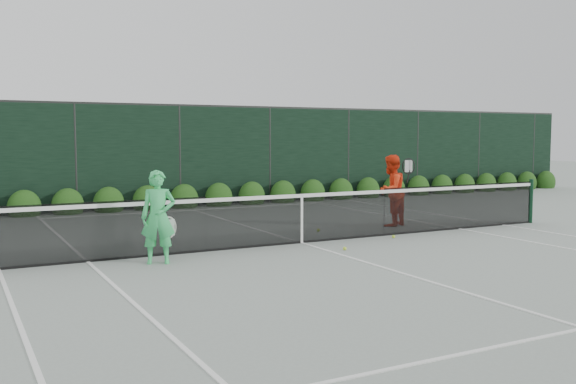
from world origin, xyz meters
TOP-DOWN VIEW (x-y plane):
  - ground at (0.00, 0.00)m, footprint 80.00×80.00m
  - tennis_net at (-0.02, 0.00)m, footprint 12.90×0.10m
  - player_woman at (-3.08, -0.65)m, footprint 0.68×0.54m
  - player_man at (3.03, 1.14)m, footprint 1.00×0.91m
  - court_lines at (0.00, 0.00)m, footprint 11.03×23.83m
  - windscreen_fence at (0.00, -2.71)m, footprint 32.00×21.07m
  - hedge_row at (-0.00, 7.15)m, footprint 31.66×0.65m
  - tennis_balls at (1.13, -0.08)m, footprint 1.74×2.31m

SIDE VIEW (x-z plane):
  - ground at x=0.00m, z-range 0.00..0.00m
  - court_lines at x=0.00m, z-range 0.00..0.01m
  - tennis_balls at x=1.13m, z-range 0.00..0.07m
  - hedge_row at x=0.00m, z-range -0.23..0.70m
  - tennis_net at x=-0.02m, z-range 0.00..1.07m
  - player_woman at x=-3.08m, z-range 0.00..1.55m
  - player_man at x=3.03m, z-range 0.00..1.68m
  - windscreen_fence at x=0.00m, z-range -0.02..3.04m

